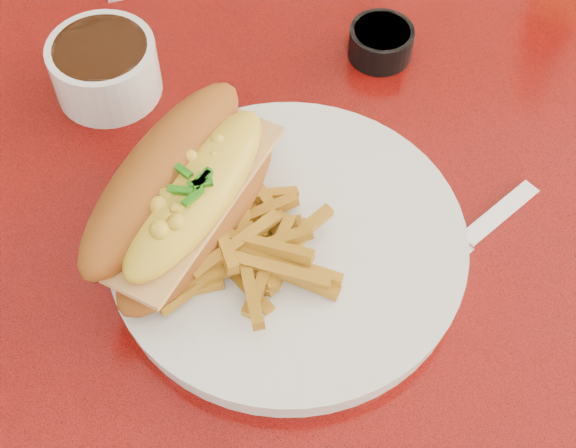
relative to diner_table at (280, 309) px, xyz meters
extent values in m
cube|color=red|center=(0.00, 0.00, 0.14)|extent=(1.20, 0.80, 0.04)
cylinder|color=white|center=(0.00, 0.00, -0.24)|extent=(0.09, 0.09, 0.72)
cube|color=#970C0A|center=(0.00, 0.78, -0.38)|extent=(1.20, 0.50, 0.45)
cylinder|color=silver|center=(0.00, -0.03, 0.17)|extent=(0.36, 0.36, 0.02)
cylinder|color=silver|center=(0.00, -0.03, 0.18)|extent=(0.37, 0.37, 0.00)
ellipsoid|color=#914C17|center=(-0.06, -0.01, 0.20)|extent=(0.18, 0.20, 0.04)
cube|color=tan|center=(-0.06, -0.01, 0.22)|extent=(0.16, 0.17, 0.01)
ellipsoid|color=yellow|center=(-0.06, -0.01, 0.23)|extent=(0.16, 0.17, 0.04)
ellipsoid|color=#914C17|center=(-0.08, 0.01, 0.23)|extent=(0.19, 0.20, 0.08)
cube|color=silver|center=(0.06, -0.04, 0.18)|extent=(0.02, 0.13, 0.00)
cube|color=silver|center=(0.06, 0.04, 0.18)|extent=(0.02, 0.03, 0.00)
cylinder|color=silver|center=(-0.12, 0.18, 0.19)|extent=(0.11, 0.11, 0.05)
cylinder|color=black|center=(-0.12, 0.18, 0.21)|extent=(0.10, 0.10, 0.01)
cylinder|color=black|center=(0.14, 0.17, 0.18)|extent=(0.07, 0.07, 0.03)
cylinder|color=#E88354|center=(0.14, 0.17, 0.19)|extent=(0.06, 0.06, 0.01)
cube|color=silver|center=(0.08, -0.09, 0.16)|extent=(0.13, 0.08, 0.00)
cube|color=silver|center=(0.18, -0.04, 0.17)|extent=(0.08, 0.05, 0.01)
camera|label=1|loc=(-0.08, -0.37, 0.71)|focal=50.00mm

